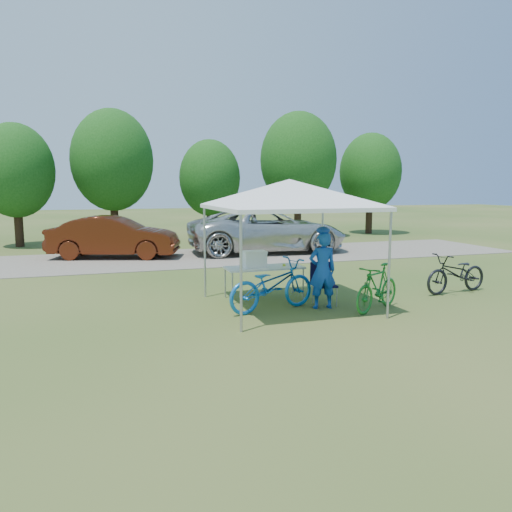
{
  "coord_description": "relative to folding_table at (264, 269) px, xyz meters",
  "views": [
    {
      "loc": [
        -3.92,
        -9.79,
        2.58
      ],
      "look_at": [
        -0.08,
        2.0,
        0.85
      ],
      "focal_mm": 35.0,
      "sensor_mm": 36.0,
      "label": 1
    }
  ],
  "objects": [
    {
      "name": "ground",
      "position": [
        0.22,
        -0.97,
        -0.7
      ],
      "size": [
        100.0,
        100.0,
        0.0
      ],
      "primitive_type": "plane",
      "color": "#2D5119",
      "rests_on": "ground"
    },
    {
      "name": "gravel_strip",
      "position": [
        0.22,
        7.03,
        -0.69
      ],
      "size": [
        24.0,
        5.0,
        0.02
      ],
      "primitive_type": "cube",
      "color": "gray",
      "rests_on": "ground"
    },
    {
      "name": "canopy",
      "position": [
        0.22,
        -0.97,
        1.96
      ],
      "size": [
        4.53,
        4.53,
        3.0
      ],
      "color": "#A5A5AA",
      "rests_on": "ground"
    },
    {
      "name": "treeline",
      "position": [
        -0.07,
        13.08,
        2.84
      ],
      "size": [
        24.89,
        4.28,
        6.3
      ],
      "color": "#382314",
      "rests_on": "ground"
    },
    {
      "name": "folding_table",
      "position": [
        0.0,
        0.0,
        0.0
      ],
      "size": [
        1.8,
        0.75,
        0.74
      ],
      "color": "white",
      "rests_on": "ground"
    },
    {
      "name": "folding_chair",
      "position": [
        1.04,
        -0.96,
        -0.15
      ],
      "size": [
        0.54,
        0.56,
        0.92
      ],
      "rotation": [
        0.0,
        0.0,
        -0.17
      ],
      "color": "black",
      "rests_on": "ground"
    },
    {
      "name": "cooler",
      "position": [
        -0.23,
        0.0,
        0.23
      ],
      "size": [
        0.52,
        0.36,
        0.38
      ],
      "color": "white",
      "rests_on": "folding_table"
    },
    {
      "name": "ice_cream_cup",
      "position": [
        0.48,
        -0.05,
        0.07
      ],
      "size": [
        0.07,
        0.07,
        0.05
      ],
      "primitive_type": "cylinder",
      "color": "#B5CD30",
      "rests_on": "folding_table"
    },
    {
      "name": "cyclist",
      "position": [
        0.86,
        -1.31,
        0.12
      ],
      "size": [
        0.64,
        0.46,
        1.63
      ],
      "primitive_type": "imported",
      "rotation": [
        0.0,
        0.0,
        3.03
      ],
      "color": "#1345A1",
      "rests_on": "ground"
    },
    {
      "name": "bike_blue",
      "position": [
        -0.22,
        -1.16,
        -0.15
      ],
      "size": [
        2.18,
        1.23,
        1.08
      ],
      "primitive_type": "imported",
      "rotation": [
        0.0,
        0.0,
        1.84
      ],
      "color": "blue",
      "rests_on": "ground"
    },
    {
      "name": "bike_green",
      "position": [
        1.86,
        -1.86,
        -0.2
      ],
      "size": [
        1.65,
        1.2,
        0.98
      ],
      "primitive_type": "imported",
      "rotation": [
        0.0,
        0.0,
        -1.06
      ],
      "color": "#197123",
      "rests_on": "ground"
    },
    {
      "name": "bike_dark",
      "position": [
        4.64,
        -0.92,
        -0.21
      ],
      "size": [
        1.93,
        0.9,
        0.98
      ],
      "primitive_type": "imported",
      "rotation": [
        0.0,
        0.0,
        -1.43
      ],
      "color": "black",
      "rests_on": "ground"
    },
    {
      "name": "minivan",
      "position": [
        2.75,
        7.6,
        0.18
      ],
      "size": [
        6.34,
        3.21,
        1.72
      ],
      "primitive_type": "imported",
      "rotation": [
        0.0,
        0.0,
        1.51
      ],
      "color": "silver",
      "rests_on": "gravel_strip"
    },
    {
      "name": "sedan",
      "position": [
        -3.03,
        7.85,
        0.08
      ],
      "size": [
        4.83,
        2.86,
        1.5
      ],
      "primitive_type": "imported",
      "rotation": [
        0.0,
        0.0,
        1.27
      ],
      "color": "#4E1D0D",
      "rests_on": "gravel_strip"
    }
  ]
}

